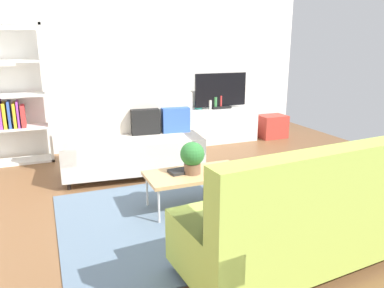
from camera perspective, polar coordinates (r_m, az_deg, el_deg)
name	(u,v)px	position (r m, az deg, el deg)	size (l,w,h in m)	color
ground_plane	(194,205)	(4.40, 0.34, -9.22)	(7.68, 7.68, 0.00)	brown
wall_far	(133,64)	(6.69, -8.97, 11.92)	(6.40, 0.12, 2.90)	white
area_rug	(198,215)	(4.15, 0.93, -10.71)	(2.90, 2.20, 0.01)	slate
couch_beige	(133,143)	(5.36, -9.03, 0.21)	(1.97, 1.00, 1.10)	beige
couch_green	(297,221)	(3.16, 15.64, -11.17)	(1.96, 1.00, 1.10)	#A3BC4C
coffee_table	(195,175)	(4.19, 0.52, -4.71)	(1.10, 0.56, 0.42)	tan
tv_console	(219,125)	(7.03, 4.21, 2.92)	(1.40, 0.44, 0.64)	silver
tv	(221,91)	(6.91, 4.38, 8.02)	(1.00, 0.20, 0.64)	black
bookshelf	(6,101)	(6.26, -26.42, 5.85)	(1.10, 0.36, 2.10)	white
storage_trunk	(272,126)	(7.51, 12.10, 2.64)	(0.52, 0.40, 0.44)	#B2382D
potted_plant	(192,156)	(4.09, 0.05, -1.91)	(0.27, 0.27, 0.36)	brown
table_book_0	(180,171)	(4.17, -1.84, -4.18)	(0.24, 0.18, 0.03)	#262626
vase_0	(190,106)	(6.77, -0.35, 5.82)	(0.11, 0.11, 0.13)	#4C72B2
vase_1	(198,106)	(6.84, 0.98, 5.88)	(0.13, 0.13, 0.13)	#33B29E
bottle_0	(210,105)	(6.83, 2.79, 6.02)	(0.05, 0.05, 0.17)	silver
bottle_1	(215,103)	(6.87, 3.59, 6.27)	(0.06, 0.06, 0.21)	#3F8C4C
bottle_2	(221,102)	(6.92, 4.41, 6.39)	(0.04, 0.04, 0.23)	red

